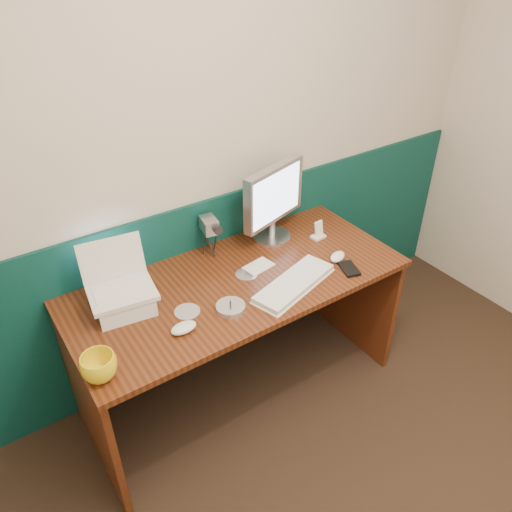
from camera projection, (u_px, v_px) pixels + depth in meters
back_wall at (207, 151)px, 2.35m from camera, size 3.50×0.04×2.50m
wainscot at (216, 279)px, 2.76m from camera, size 3.48×0.02×1.00m
desk at (240, 338)px, 2.55m from camera, size 1.60×0.70×0.75m
laptop_riser at (124, 302)px, 2.14m from camera, size 0.26×0.23×0.08m
laptop at (118, 273)px, 2.05m from camera, size 0.30×0.25×0.23m
monitor at (272, 203)px, 2.53m from camera, size 0.43×0.23×0.41m
keyboard at (294, 284)px, 2.29m from camera, size 0.47×0.27×0.03m
mouse_right at (338, 257)px, 2.47m from camera, size 0.12×0.10×0.03m
mouse_left at (184, 328)px, 2.04m from camera, size 0.11×0.07×0.04m
mug at (99, 367)px, 1.81m from camera, size 0.15×0.15×0.11m
camcorder at (210, 237)px, 2.47m from camera, size 0.11×0.14×0.20m
cd_spindle at (231, 308)px, 2.15m from camera, size 0.13×0.13×0.03m
cd_loose_a at (187, 311)px, 2.15m from camera, size 0.11×0.11×0.00m
cd_loose_b at (246, 274)px, 2.38m from camera, size 0.11×0.11×0.00m
pen at (306, 263)px, 2.45m from camera, size 0.11×0.07×0.01m
papers at (259, 266)px, 2.43m from camera, size 0.16×0.12×0.00m
dock at (318, 237)px, 2.65m from camera, size 0.08×0.06×0.01m
music_player at (319, 229)px, 2.62m from camera, size 0.05×0.03×0.09m
pda at (349, 269)px, 2.40m from camera, size 0.11×0.14×0.01m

